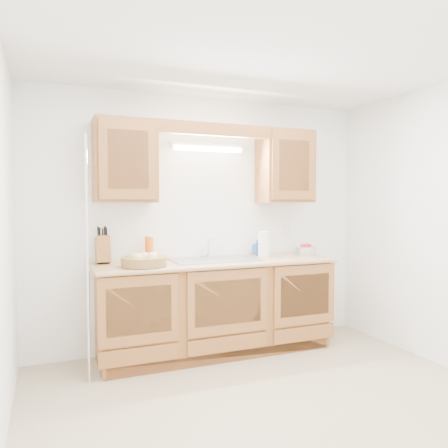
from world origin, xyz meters
name	(u,v)px	position (x,y,z in m)	size (l,w,h in m)	color
room	(277,232)	(0.00, 0.00, 1.25)	(3.52, 3.50, 2.50)	tan
base_cabinets	(216,307)	(0.00, 1.20, 0.44)	(2.20, 0.60, 0.86)	#995B2C
countertop	(216,262)	(0.00, 1.19, 0.88)	(2.30, 0.63, 0.04)	tan
upper_cabinet_left	(125,161)	(-0.83, 1.33, 1.83)	(0.55, 0.33, 0.75)	#995B2C
upper_cabinet_right	(285,167)	(0.83, 1.33, 1.83)	(0.55, 0.33, 0.75)	#995B2C
valance	(216,129)	(0.00, 1.19, 2.14)	(2.20, 0.05, 0.12)	#995B2C
fluorescent_fixture	(208,147)	(0.00, 1.42, 2.00)	(0.76, 0.08, 0.08)	white
sink	(216,267)	(0.00, 1.21, 0.83)	(0.84, 0.46, 0.36)	#9E9EA3
wire_shelf_pole	(88,259)	(-1.20, 0.94, 1.00)	(0.03, 0.03, 2.00)	silver
outlet_plate	(287,230)	(0.95, 1.49, 1.15)	(0.08, 0.01, 0.12)	white
fruit_basket	(144,260)	(-0.72, 1.06, 0.95)	(0.40, 0.40, 0.12)	olive
knife_block	(103,249)	(-1.03, 1.38, 1.03)	(0.12, 0.20, 0.35)	#995B2C
orange_canister	(149,248)	(-0.61, 1.37, 1.02)	(0.10, 0.10, 0.25)	#F9620D
soap_bottle	(257,247)	(0.54, 1.40, 0.98)	(0.07, 0.07, 0.16)	#224CAD
sponge	(255,254)	(0.54, 1.44, 0.91)	(0.10, 0.07, 0.02)	#CC333F
paper_towel	(264,244)	(0.54, 1.24, 1.03)	(0.15, 0.15, 0.31)	silver
apple_bowl	(305,250)	(1.03, 1.25, 0.95)	(0.25, 0.25, 0.12)	silver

